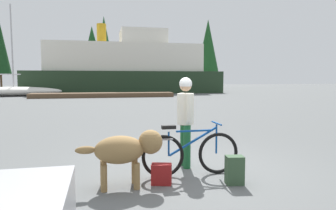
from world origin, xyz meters
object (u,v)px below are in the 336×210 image
ferry_boat (126,69)px  sailboat_moored (14,91)px  bicycle (191,153)px  person_cyclist (186,113)px  handbag_pannier (161,174)px  backpack (235,170)px  dog (126,150)px

ferry_boat → sailboat_moored: (-11.22, -5.53, -2.31)m
bicycle → person_cyclist: person_cyclist is taller
handbag_pannier → ferry_boat: ferry_boat is taller
handbag_pannier → bicycle: bearing=29.7°
backpack → sailboat_moored: bearing=110.1°
handbag_pannier → backpack: bearing=-12.1°
backpack → dog: bearing=171.5°
person_cyclist → dog: bearing=-144.2°
sailboat_moored → ferry_boat: bearing=26.2°
bicycle → sailboat_moored: bearing=109.4°
backpack → handbag_pannier: bearing=167.9°
person_cyclist → handbag_pannier: size_ratio=5.15×
ferry_boat → backpack: bearing=-91.8°
person_cyclist → backpack: bearing=-66.2°
ferry_boat → person_cyclist: bearing=-92.8°
dog → ferry_boat: ferry_boat is taller
ferry_boat → sailboat_moored: size_ratio=2.50×
person_cyclist → backpack: size_ratio=3.73×
dog → ferry_boat: 33.28m
handbag_pannier → sailboat_moored: size_ratio=0.04×
person_cyclist → ferry_boat: (1.56, 32.22, 1.77)m
backpack → ferry_boat: 33.46m
bicycle → sailboat_moored: 28.87m
bicycle → handbag_pannier: (-0.58, -0.33, -0.23)m
backpack → handbag_pannier: backpack is taller
dog → sailboat_moored: (-8.45, 27.56, -0.11)m
backpack → ferry_boat: bearing=88.2°
bicycle → handbag_pannier: 0.71m
person_cyclist → ferry_boat: size_ratio=0.08×
dog → ferry_boat: (2.77, 33.09, 2.21)m
dog → handbag_pannier: dog is taller
backpack → sailboat_moored: size_ratio=0.05×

